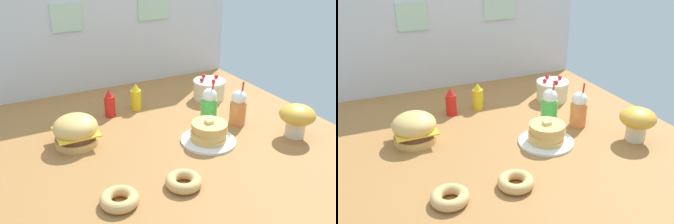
% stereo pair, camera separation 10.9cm
% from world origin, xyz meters
% --- Properties ---
extents(ground_plane, '(1.99, 2.01, 0.02)m').
position_xyz_m(ground_plane, '(0.00, 0.00, -0.01)').
color(ground_plane, '#9E6B38').
extents(back_wall, '(1.99, 0.04, 1.03)m').
position_xyz_m(back_wall, '(0.00, 1.00, 0.52)').
color(back_wall, silver).
rests_on(back_wall, ground_plane).
extents(burger, '(0.25, 0.25, 0.18)m').
position_xyz_m(burger, '(-0.51, 0.20, 0.08)').
color(burger, '#DBA859').
rests_on(burger, ground_plane).
extents(pancake_stack, '(0.32, 0.32, 0.14)m').
position_xyz_m(pancake_stack, '(0.17, -0.12, 0.05)').
color(pancake_stack, white).
rests_on(pancake_stack, ground_plane).
extents(layer_cake, '(0.23, 0.23, 0.17)m').
position_xyz_m(layer_cake, '(0.52, 0.43, 0.07)').
color(layer_cake, beige).
rests_on(layer_cake, ground_plane).
extents(ketchup_bottle, '(0.07, 0.07, 0.19)m').
position_xyz_m(ketchup_bottle, '(-0.22, 0.47, 0.09)').
color(ketchup_bottle, red).
rests_on(ketchup_bottle, ground_plane).
extents(mustard_bottle, '(0.07, 0.07, 0.19)m').
position_xyz_m(mustard_bottle, '(-0.03, 0.49, 0.09)').
color(mustard_bottle, yellow).
rests_on(mustard_bottle, ground_plane).
extents(cream_soda_cup, '(0.10, 0.10, 0.28)m').
position_xyz_m(cream_soda_cup, '(0.31, 0.11, 0.11)').
color(cream_soda_cup, green).
rests_on(cream_soda_cup, ground_plane).
extents(orange_float_cup, '(0.10, 0.10, 0.28)m').
position_xyz_m(orange_float_cup, '(0.45, 0.00, 0.11)').
color(orange_float_cup, orange).
rests_on(orange_float_cup, ground_plane).
extents(donut_pink_glaze, '(0.17, 0.17, 0.05)m').
position_xyz_m(donut_pink_glaze, '(-0.48, -0.41, 0.03)').
color(donut_pink_glaze, tan).
rests_on(donut_pink_glaze, ground_plane).
extents(donut_chocolate, '(0.17, 0.17, 0.05)m').
position_xyz_m(donut_chocolate, '(-0.17, -0.42, 0.03)').
color(donut_chocolate, tan).
rests_on(donut_chocolate, ground_plane).
extents(mushroom_stool, '(0.20, 0.20, 0.19)m').
position_xyz_m(mushroom_stool, '(0.65, -0.29, 0.12)').
color(mushroom_stool, beige).
rests_on(mushroom_stool, ground_plane).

